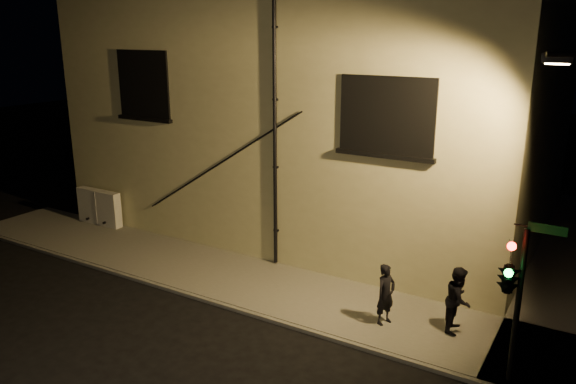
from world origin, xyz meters
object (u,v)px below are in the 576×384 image
Objects in this scene: pedestrian_b at (458,299)px; traffic_signal at (510,276)px; pedestrian_a at (386,294)px; utility_cabinet at (99,207)px.

traffic_signal reaches higher than pedestrian_b.
pedestrian_a is 1.71m from pedestrian_b.
pedestrian_b is (1.62, 0.57, 0.04)m from pedestrian_a.
pedestrian_b is at bearing -4.05° from utility_cabinet.
utility_cabinet is 12.03m from pedestrian_a.
utility_cabinet is 0.57× the size of traffic_signal.
pedestrian_b is at bearing -48.83° from pedestrian_a.
traffic_signal is (14.83, -2.51, 1.68)m from utility_cabinet.
pedestrian_b reaches higher than pedestrian_a.
traffic_signal reaches higher than utility_cabinet.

